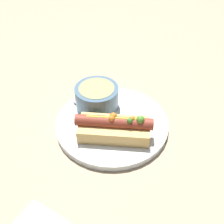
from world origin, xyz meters
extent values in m
plane|color=tan|center=(0.00, 0.00, 0.00)|extent=(4.00, 4.00, 0.00)
cylinder|color=white|center=(0.00, 0.00, 0.01)|extent=(0.27, 0.27, 0.02)
cube|color=#DBAD60|center=(0.01, -0.04, 0.03)|extent=(0.16, 0.08, 0.03)
cylinder|color=brown|center=(0.01, -0.04, 0.06)|extent=(0.17, 0.04, 0.03)
sphere|color=#518C2D|center=(0.07, -0.04, 0.07)|extent=(0.02, 0.02, 0.02)
sphere|color=orange|center=(0.01, -0.04, 0.07)|extent=(0.02, 0.02, 0.02)
sphere|color=orange|center=(0.05, -0.04, 0.07)|extent=(0.01, 0.01, 0.01)
sphere|color=#387A28|center=(0.05, -0.05, 0.07)|extent=(0.01, 0.01, 0.01)
sphere|color=orange|center=(0.01, -0.05, 0.07)|extent=(0.01, 0.01, 0.01)
cylinder|color=gold|center=(0.01, -0.04, 0.07)|extent=(0.12, 0.01, 0.01)
cylinder|color=slate|center=(-0.05, 0.05, 0.04)|extent=(0.11, 0.11, 0.06)
cylinder|color=#8C8E60|center=(-0.05, 0.05, 0.06)|extent=(0.09, 0.09, 0.02)
cube|color=#B7B7BC|center=(-0.03, 0.00, 0.02)|extent=(0.10, 0.10, 0.00)
ellipsoid|color=#B7B7BC|center=(-0.10, 0.06, 0.02)|extent=(0.04, 0.04, 0.01)
camera|label=1|loc=(0.07, -0.45, 0.45)|focal=42.00mm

